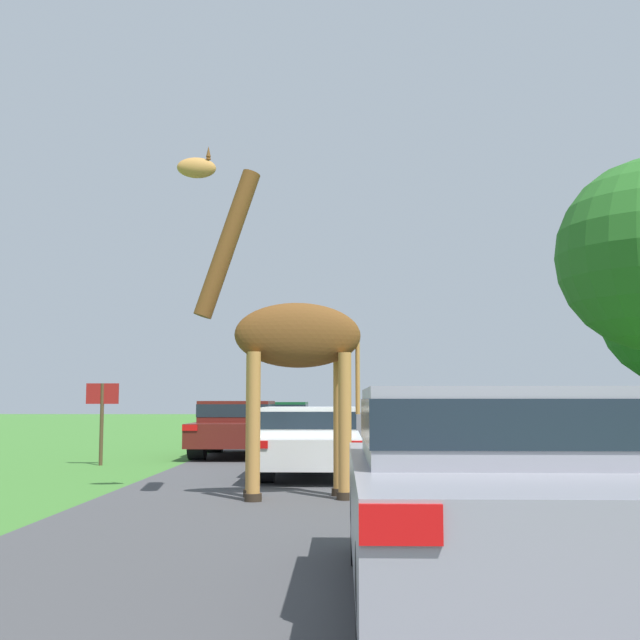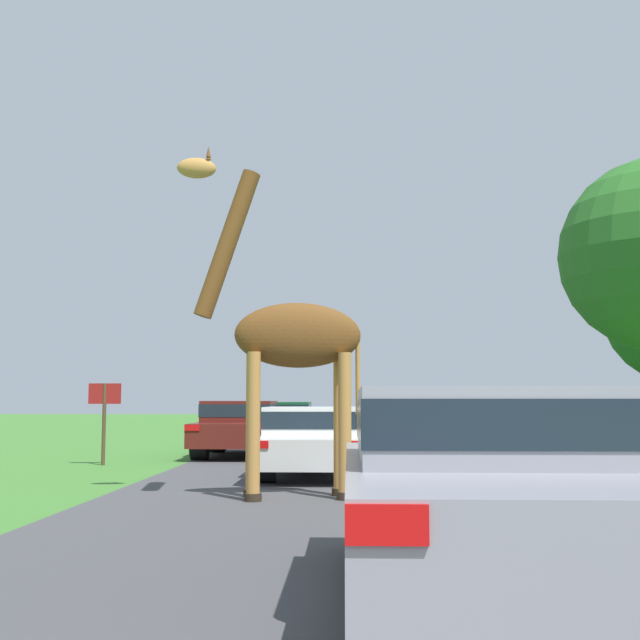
{
  "view_description": "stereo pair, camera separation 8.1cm",
  "coord_description": "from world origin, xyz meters",
  "px_view_note": "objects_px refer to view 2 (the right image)",
  "views": [
    {
      "loc": [
        -0.12,
        -0.11,
        1.38
      ],
      "look_at": [
        -0.44,
        11.36,
        2.53
      ],
      "focal_mm": 45.0,
      "sensor_mm": 36.0,
      "label": 1
    },
    {
      "loc": [
        -0.04,
        -0.1,
        1.38
      ],
      "look_at": [
        -0.44,
        11.36,
        2.53
      ],
      "focal_mm": 45.0,
      "sensor_mm": 36.0,
      "label": 2
    }
  ],
  "objects_px": {
    "car_queue_right": "(311,439)",
    "car_rear_follower": "(412,423)",
    "car_queue_left": "(285,421)",
    "car_far_ahead": "(240,426)",
    "sign_post": "(104,408)",
    "car_lead_maroon": "(487,489)",
    "car_verge_right": "(405,418)",
    "giraffe_near_road": "(288,341)"
  },
  "relations": [
    {
      "from": "car_far_ahead",
      "to": "car_verge_right",
      "type": "xyz_separation_m",
      "value": [
        4.75,
        9.03,
        -0.0
      ]
    },
    {
      "from": "giraffe_near_road",
      "to": "car_queue_left",
      "type": "relative_size",
      "value": 1.13
    },
    {
      "from": "car_queue_right",
      "to": "giraffe_near_road",
      "type": "bearing_deg",
      "value": -93.04
    },
    {
      "from": "car_verge_right",
      "to": "car_far_ahead",
      "type": "bearing_deg",
      "value": -117.72
    },
    {
      "from": "car_rear_follower",
      "to": "sign_post",
      "type": "bearing_deg",
      "value": -145.89
    },
    {
      "from": "car_rear_follower",
      "to": "sign_post",
      "type": "xyz_separation_m",
      "value": [
        -6.95,
        -4.71,
        0.45
      ]
    },
    {
      "from": "car_queue_left",
      "to": "car_far_ahead",
      "type": "relative_size",
      "value": 1.01
    },
    {
      "from": "car_queue_right",
      "to": "sign_post",
      "type": "xyz_separation_m",
      "value": [
        -4.56,
        2.3,
        0.54
      ]
    },
    {
      "from": "car_queue_right",
      "to": "car_queue_left",
      "type": "bearing_deg",
      "value": 96.91
    },
    {
      "from": "car_queue_right",
      "to": "sign_post",
      "type": "height_order",
      "value": "sign_post"
    },
    {
      "from": "car_lead_maroon",
      "to": "car_rear_follower",
      "type": "height_order",
      "value": "car_lead_maroon"
    },
    {
      "from": "car_queue_left",
      "to": "sign_post",
      "type": "distance_m",
      "value": 9.41
    },
    {
      "from": "car_verge_right",
      "to": "car_queue_right",
      "type": "bearing_deg",
      "value": -100.73
    },
    {
      "from": "car_lead_maroon",
      "to": "car_queue_left",
      "type": "bearing_deg",
      "value": 98.3
    },
    {
      "from": "car_queue_left",
      "to": "car_verge_right",
      "type": "bearing_deg",
      "value": 38.09
    },
    {
      "from": "car_lead_maroon",
      "to": "car_far_ahead",
      "type": "relative_size",
      "value": 1.02
    },
    {
      "from": "car_lead_maroon",
      "to": "car_queue_right",
      "type": "bearing_deg",
      "value": 99.96
    },
    {
      "from": "car_lead_maroon",
      "to": "car_queue_right",
      "type": "distance_m",
      "value": 9.39
    },
    {
      "from": "giraffe_near_road",
      "to": "car_lead_maroon",
      "type": "distance_m",
      "value": 6.3
    },
    {
      "from": "car_queue_right",
      "to": "car_far_ahead",
      "type": "xyz_separation_m",
      "value": [
        -2.03,
        5.28,
        0.07
      ]
    },
    {
      "from": "car_lead_maroon",
      "to": "sign_post",
      "type": "relative_size",
      "value": 2.57
    },
    {
      "from": "car_verge_right",
      "to": "car_rear_follower",
      "type": "bearing_deg",
      "value": -92.56
    },
    {
      "from": "car_verge_right",
      "to": "giraffe_near_road",
      "type": "bearing_deg",
      "value": -99.28
    },
    {
      "from": "giraffe_near_road",
      "to": "sign_post",
      "type": "distance_m",
      "value": 7.26
    },
    {
      "from": "car_far_ahead",
      "to": "car_rear_follower",
      "type": "distance_m",
      "value": 4.75
    },
    {
      "from": "giraffe_near_road",
      "to": "car_rear_follower",
      "type": "height_order",
      "value": "giraffe_near_road"
    },
    {
      "from": "giraffe_near_road",
      "to": "car_queue_right",
      "type": "height_order",
      "value": "giraffe_near_road"
    },
    {
      "from": "car_queue_right",
      "to": "car_rear_follower",
      "type": "bearing_deg",
      "value": 71.19
    },
    {
      "from": "giraffe_near_road",
      "to": "car_queue_left",
      "type": "xyz_separation_m",
      "value": [
        -1.17,
        14.52,
        -1.52
      ]
    },
    {
      "from": "car_lead_maroon",
      "to": "car_rear_follower",
      "type": "xyz_separation_m",
      "value": [
        0.76,
        16.26,
        -0.01
      ]
    },
    {
      "from": "car_far_ahead",
      "to": "sign_post",
      "type": "xyz_separation_m",
      "value": [
        -2.53,
        -2.98,
        0.48
      ]
    },
    {
      "from": "car_lead_maroon",
      "to": "car_rear_follower",
      "type": "bearing_deg",
      "value": 87.32
    },
    {
      "from": "giraffe_near_road",
      "to": "car_verge_right",
      "type": "bearing_deg",
      "value": -18.34
    },
    {
      "from": "car_queue_right",
      "to": "car_queue_left",
      "type": "distance_m",
      "value": 11.21
    },
    {
      "from": "car_queue_right",
      "to": "car_far_ahead",
      "type": "bearing_deg",
      "value": 111.07
    },
    {
      "from": "car_queue_right",
      "to": "car_far_ahead",
      "type": "height_order",
      "value": "car_far_ahead"
    },
    {
      "from": "car_queue_right",
      "to": "car_rear_follower",
      "type": "relative_size",
      "value": 0.98
    },
    {
      "from": "car_far_ahead",
      "to": "sign_post",
      "type": "height_order",
      "value": "sign_post"
    },
    {
      "from": "car_far_ahead",
      "to": "giraffe_near_road",
      "type": "bearing_deg",
      "value": -77.94
    },
    {
      "from": "car_verge_right",
      "to": "car_rear_follower",
      "type": "height_order",
      "value": "car_rear_follower"
    },
    {
      "from": "car_far_ahead",
      "to": "car_rear_follower",
      "type": "xyz_separation_m",
      "value": [
        4.42,
        1.73,
        0.03
      ]
    },
    {
      "from": "car_far_ahead",
      "to": "car_verge_right",
      "type": "distance_m",
      "value": 10.2
    }
  ]
}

